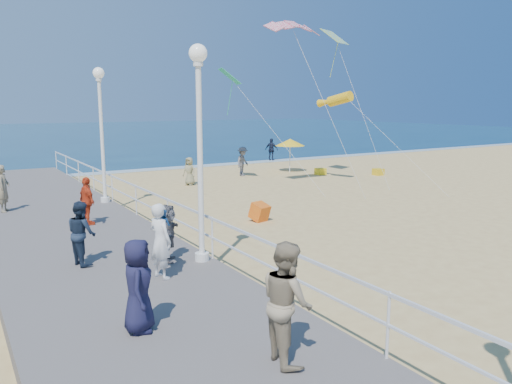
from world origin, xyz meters
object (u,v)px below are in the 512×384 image
beach_walker_a (243,161)px  spectator_6 (3,188)px  lamp_post_mid (200,131)px  box_kite (260,213)px  woman_holding_toddler (160,241)px  spectator_4 (138,286)px  spectator_5 (168,233)px  toddler_held (164,225)px  spectator_7 (82,233)px  beach_chair_left (320,171)px  spectator_1 (287,302)px  beach_walker_c (189,171)px  beach_chair_right (378,172)px  beach_umbrella (290,142)px  spectator_3 (87,201)px  lamp_post_far (101,121)px  beach_walker_b (272,150)px

beach_walker_a → spectator_6: bearing=171.4°
lamp_post_mid → box_kite: size_ratio=8.87×
woman_holding_toddler → box_kite: bearing=-67.7°
woman_holding_toddler → spectator_4: 2.69m
spectator_5 → toddler_held: bearing=-178.6°
lamp_post_mid → spectator_7: bearing=154.0°
spectator_7 → beach_chair_left: spectator_7 is taller
spectator_6 → box_kite: size_ratio=2.89×
spectator_1 → beach_chair_left: spectator_1 is taller
spectator_7 → beach_walker_c: spectator_7 is taller
beach_chair_right → beach_walker_a: bearing=150.1°
lamp_post_mid → beach_chair_right: bearing=32.2°
woman_holding_toddler → spectator_7: bearing=14.7°
beach_chair_left → beach_umbrella: bearing=116.1°
spectator_1 → beach_chair_left: size_ratio=3.45×
lamp_post_mid → spectator_5: lamp_post_mid is taller
spectator_3 → spectator_4: 8.52m
box_kite → toddler_held: bearing=-154.0°
toddler_held → box_kite: toddler_held is taller
spectator_4 → spectator_5: size_ratio=1.13×
lamp_post_mid → spectator_7: 3.83m
spectator_5 → beach_umbrella: beach_umbrella is taller
beach_walker_a → beach_chair_left: size_ratio=3.22×
lamp_post_far → spectator_7: bearing=-108.8°
beach_umbrella → beach_chair_left: size_ratio=3.89×
lamp_post_far → spectator_3: 4.61m
spectator_4 → spectator_3: bearing=13.8°
beach_umbrella → spectator_5: bearing=-134.3°
spectator_1 → toddler_held: bearing=12.3°
toddler_held → spectator_4: size_ratio=0.43×
beach_walker_b → lamp_post_mid: bearing=106.1°
lamp_post_mid → beach_walker_c: size_ratio=3.52×
spectator_6 → box_kite: spectator_6 is taller
woman_holding_toddler → spectator_5: bearing=-47.5°
beach_umbrella → lamp_post_mid: bearing=-132.0°
lamp_post_far → spectator_6: size_ratio=3.06×
spectator_3 → beach_chair_left: (15.78, 7.44, -0.99)m
lamp_post_mid → beach_walker_b: 26.28m
toddler_held → spectator_4: (-1.46, -2.50, -0.38)m
lamp_post_far → beach_chair_left: size_ratio=9.67×
woman_holding_toddler → beach_walker_c: 15.74m
toddler_held → box_kite: (5.61, 4.81, -1.30)m
spectator_7 → spectator_5: bearing=-126.2°
lamp_post_mid → spectator_6: 10.10m
spectator_5 → box_kite: size_ratio=2.44×
spectator_3 → spectator_6: 4.26m
beach_walker_b → toddler_held: bearing=104.8°
lamp_post_mid → spectator_4: (-2.66, -3.03, -2.43)m
lamp_post_far → beach_chair_right: bearing=6.0°
spectator_7 → box_kite: (7.04, 2.99, -0.90)m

